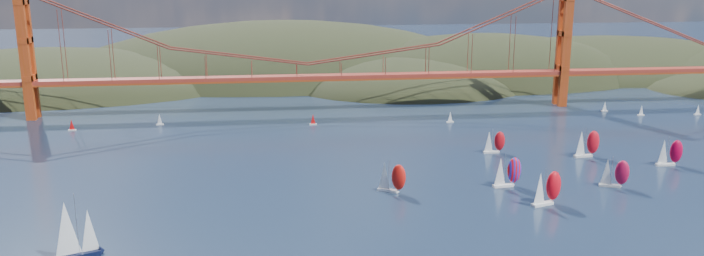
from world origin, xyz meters
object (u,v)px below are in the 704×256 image
(racer_rwb, at_px, (507,171))
(racer_0, at_px, (391,177))
(racer_4, at_px, (669,152))
(racer_5, at_px, (494,142))
(racer_3, at_px, (587,143))
(racer_1, at_px, (546,187))
(sloop_navy, at_px, (73,230))
(racer_2, at_px, (614,172))

(racer_rwb, bearing_deg, racer_0, 174.11)
(racer_4, relative_size, racer_5, 1.12)
(racer_0, xyz_separation_m, racer_5, (44.10, 37.75, -0.55))
(racer_0, bearing_deg, racer_5, 70.36)
(racer_3, height_order, racer_rwb, racer_3)
(racer_rwb, bearing_deg, racer_1, -78.82)
(sloop_navy, xyz_separation_m, racer_3, (155.62, 66.40, -1.92))
(racer_5, distance_m, racer_rwb, 37.90)
(sloop_navy, relative_size, racer_2, 1.61)
(sloop_navy, relative_size, racer_1, 1.44)
(racer_rwb, bearing_deg, sloop_navy, -168.98)
(sloop_navy, height_order, racer_2, sloop_navy)
(racer_4, distance_m, racer_rwb, 63.50)
(racer_5, relative_size, racer_rwb, 0.86)
(racer_0, height_order, racer_2, racer_0)
(racer_1, distance_m, racer_rwb, 17.79)
(racer_1, xyz_separation_m, racer_4, (56.16, 31.72, -0.43))
(sloop_navy, bearing_deg, racer_rwb, -6.39)
(racer_2, relative_size, racer_rwb, 0.94)
(racer_0, xyz_separation_m, racer_1, (41.47, -16.13, 0.40))
(racer_2, distance_m, racer_5, 47.71)
(sloop_navy, bearing_deg, racer_2, -11.66)
(racer_4, bearing_deg, racer_3, 151.35)
(racer_0, relative_size, racer_rwb, 0.97)
(racer_0, height_order, racer_1, racer_1)
(racer_2, xyz_separation_m, racer_3, (6.62, 32.42, 0.41))
(racer_1, xyz_separation_m, racer_rwb, (-5.58, 16.89, -0.27))
(racer_1, height_order, racer_5, racer_1)
(racer_0, bearing_deg, racer_2, 26.89)
(racer_2, relative_size, racer_3, 0.92)
(racer_2, bearing_deg, racer_3, 98.91)
(racer_0, xyz_separation_m, racer_4, (97.63, 15.59, -0.03))
(racer_3, height_order, racer_5, racer_3)
(racer_0, height_order, racer_4, racer_0)
(racer_0, height_order, racer_3, racer_3)
(racer_0, bearing_deg, sloop_navy, -125.36)
(racer_5, height_order, racer_rwb, racer_rwb)
(racer_0, xyz_separation_m, racer_rwb, (35.89, 0.76, 0.13))
(racer_4, xyz_separation_m, racer_5, (-53.53, 22.16, -0.52))
(racer_rwb, bearing_deg, racer_2, -14.55)
(racer_3, xyz_separation_m, racer_4, (22.87, -13.38, -0.28))
(racer_1, height_order, racer_rwb, racer_1)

